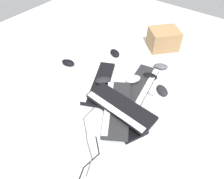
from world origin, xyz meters
TOP-DOWN VIEW (x-y plane):
  - ground_plane at (0.00, 0.00)m, footprint 3.20×3.20m
  - keyboard_0 at (0.20, -0.04)m, footprint 0.33×0.46m
  - keyboard_1 at (-0.07, 0.08)m, footprint 0.46×0.32m
  - keyboard_2 at (-0.05, -0.19)m, footprint 0.22×0.46m
  - keyboard_3 at (-0.06, 0.09)m, footprint 0.36×0.45m
  - keyboard_4 at (-0.08, 0.09)m, footprint 0.45×0.18m
  - mouse_0 at (-0.08, -0.47)m, footprint 0.13×0.11m
  - mouse_1 at (-0.00, -0.19)m, footprint 0.11×0.13m
  - mouse_2 at (0.53, -0.06)m, footprint 0.12×0.09m
  - mouse_3 at (0.16, -0.05)m, footprint 0.12×0.13m
  - mouse_4 at (0.31, -0.39)m, footprint 0.13×0.11m
  - mouse_5 at (-0.20, -0.24)m, footprint 0.13×0.12m
  - mouse_6 at (-0.07, -0.32)m, footprint 0.12×0.09m
  - cable_0 at (0.00, 0.11)m, footprint 0.30×0.69m
  - cardboard_box at (0.05, -0.73)m, footprint 0.30×0.31m

SIDE VIEW (x-z plane):
  - ground_plane at x=0.00m, z-range 0.00..0.00m
  - cable_0 at x=0.00m, z-range 0.00..0.01m
  - keyboard_0 at x=0.20m, z-range 0.00..0.03m
  - keyboard_1 at x=-0.07m, z-range 0.00..0.03m
  - keyboard_2 at x=-0.05m, z-range 0.00..0.03m
  - mouse_0 at x=-0.08m, z-range 0.00..0.04m
  - mouse_2 at x=0.53m, z-range 0.00..0.04m
  - mouse_4 at x=0.31m, z-range 0.00..0.04m
  - mouse_5 at x=-0.20m, z-range 0.00..0.04m
  - mouse_6 at x=-0.07m, z-range 0.00..0.04m
  - keyboard_3 at x=-0.06m, z-range 0.03..0.06m
  - mouse_1 at x=0.00m, z-range 0.03..0.07m
  - mouse_3 at x=0.16m, z-range 0.03..0.07m
  - keyboard_4 at x=-0.08m, z-range 0.06..0.09m
  - cardboard_box at x=0.05m, z-range 0.00..0.17m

